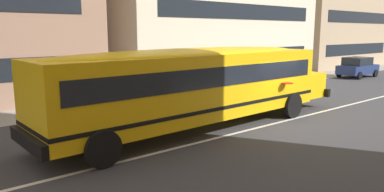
# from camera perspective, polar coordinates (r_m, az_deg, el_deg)

# --- Properties ---
(ground_plane) EXTENTS (400.00, 400.00, 0.00)m
(ground_plane) POSITION_cam_1_polar(r_m,az_deg,el_deg) (15.38, 13.79, -4.01)
(ground_plane) COLOR #38383D
(sidewalk_far) EXTENTS (120.00, 3.00, 0.01)m
(sidewalk_far) POSITION_cam_1_polar(r_m,az_deg,el_deg) (20.98, -3.67, 0.00)
(sidewalk_far) COLOR gray
(sidewalk_far) RESTS_ON ground_plane
(lane_centreline) EXTENTS (110.00, 0.16, 0.01)m
(lane_centreline) POSITION_cam_1_polar(r_m,az_deg,el_deg) (15.38, 13.79, -4.00)
(lane_centreline) COLOR silver
(lane_centreline) RESTS_ON ground_plane
(school_bus) EXTENTS (13.86, 3.30, 3.08)m
(school_bus) POSITION_cam_1_polar(r_m,az_deg,el_deg) (13.65, 1.13, 2.36)
(school_bus) COLOR yellow
(school_bus) RESTS_ON ground_plane
(parked_car_dark_blue_beside_sign) EXTENTS (3.93, 1.93, 1.64)m
(parked_car_dark_blue_beside_sign) POSITION_cam_1_polar(r_m,az_deg,el_deg) (32.60, 24.65, 4.19)
(parked_car_dark_blue_beside_sign) COLOR navy
(parked_car_dark_blue_beside_sign) RESTS_ON ground_plane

